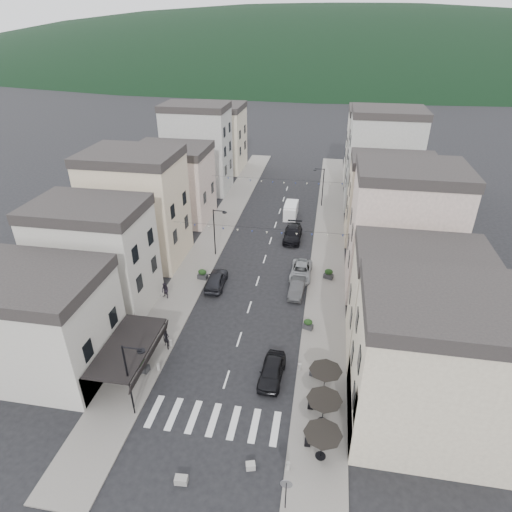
{
  "coord_description": "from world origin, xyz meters",
  "views": [
    {
      "loc": [
        6.64,
        -18.41,
        25.27
      ],
      "look_at": [
        -0.08,
        20.36,
        3.5
      ],
      "focal_mm": 30.0,
      "sensor_mm": 36.0,
      "label": 1
    }
  ],
  "objects_px": {
    "parked_car_b": "(297,288)",
    "delivery_van": "(291,210)",
    "parked_car_d": "(293,234)",
    "pedestrian_a": "(166,338)",
    "parked_car_e": "(216,280)",
    "pedestrian_b": "(165,291)",
    "parked_car_a": "(272,371)",
    "parked_car_c": "(301,271)"
  },
  "relations": [
    {
      "from": "parked_car_b",
      "to": "parked_car_e",
      "type": "distance_m",
      "value": 8.7
    },
    {
      "from": "delivery_van",
      "to": "pedestrian_a",
      "type": "xyz_separation_m",
      "value": [
        -7.87,
        -30.29,
        -0.13
      ]
    },
    {
      "from": "parked_car_d",
      "to": "parked_car_a",
      "type": "bearing_deg",
      "value": -88.26
    },
    {
      "from": "parked_car_b",
      "to": "pedestrian_b",
      "type": "relative_size",
      "value": 2.4
    },
    {
      "from": "parked_car_e",
      "to": "pedestrian_b",
      "type": "bearing_deg",
      "value": 33.32
    },
    {
      "from": "parked_car_a",
      "to": "parked_car_d",
      "type": "height_order",
      "value": "parked_car_d"
    },
    {
      "from": "pedestrian_a",
      "to": "parked_car_b",
      "type": "bearing_deg",
      "value": 50.41
    },
    {
      "from": "delivery_van",
      "to": "pedestrian_a",
      "type": "bearing_deg",
      "value": -104.07
    },
    {
      "from": "parked_car_d",
      "to": "parked_car_e",
      "type": "xyz_separation_m",
      "value": [
        -7.04,
        -12.71,
        0.01
      ]
    },
    {
      "from": "pedestrian_a",
      "to": "parked_car_c",
      "type": "bearing_deg",
      "value": 58.34
    },
    {
      "from": "parked_car_a",
      "to": "parked_car_e",
      "type": "xyz_separation_m",
      "value": [
        -7.8,
        12.45,
        0.06
      ]
    },
    {
      "from": "delivery_van",
      "to": "parked_car_e",
      "type": "bearing_deg",
      "value": -106.28
    },
    {
      "from": "parked_car_c",
      "to": "pedestrian_b",
      "type": "distance_m",
      "value": 15.0
    },
    {
      "from": "parked_car_b",
      "to": "pedestrian_b",
      "type": "height_order",
      "value": "pedestrian_b"
    },
    {
      "from": "parked_car_e",
      "to": "pedestrian_b",
      "type": "relative_size",
      "value": 2.76
    },
    {
      "from": "parked_car_d",
      "to": "pedestrian_a",
      "type": "xyz_separation_m",
      "value": [
        -8.87,
        -22.96,
        0.12
      ]
    },
    {
      "from": "parked_car_b",
      "to": "parked_car_e",
      "type": "relative_size",
      "value": 0.87
    },
    {
      "from": "parked_car_c",
      "to": "parked_car_a",
      "type": "bearing_deg",
      "value": -92.99
    },
    {
      "from": "parked_car_a",
      "to": "pedestrian_a",
      "type": "bearing_deg",
      "value": 170.33
    },
    {
      "from": "delivery_van",
      "to": "pedestrian_b",
      "type": "xyz_separation_m",
      "value": [
        -10.57,
        -23.25,
        -0.06
      ]
    },
    {
      "from": "parked_car_e",
      "to": "pedestrian_a",
      "type": "bearing_deg",
      "value": 77.89
    },
    {
      "from": "parked_car_c",
      "to": "pedestrian_a",
      "type": "distance_m",
      "value": 17.46
    },
    {
      "from": "parked_car_a",
      "to": "parked_car_e",
      "type": "relative_size",
      "value": 0.93
    },
    {
      "from": "pedestrian_a",
      "to": "pedestrian_b",
      "type": "xyz_separation_m",
      "value": [
        -2.7,
        7.04,
        0.06
      ]
    },
    {
      "from": "parked_car_c",
      "to": "delivery_van",
      "type": "relative_size",
      "value": 1.12
    },
    {
      "from": "parked_car_e",
      "to": "delivery_van",
      "type": "xyz_separation_m",
      "value": [
        6.04,
        20.03,
        0.23
      ]
    },
    {
      "from": "delivery_van",
      "to": "pedestrian_b",
      "type": "relative_size",
      "value": 2.58
    },
    {
      "from": "parked_car_d",
      "to": "pedestrian_a",
      "type": "relative_size",
      "value": 3.45
    },
    {
      "from": "parked_car_c",
      "to": "parked_car_d",
      "type": "relative_size",
      "value": 0.91
    },
    {
      "from": "parked_car_c",
      "to": "pedestrian_b",
      "type": "xyz_separation_m",
      "value": [
        -13.37,
        -6.78,
        0.29
      ]
    },
    {
      "from": "parked_car_e",
      "to": "pedestrian_b",
      "type": "distance_m",
      "value": 5.56
    },
    {
      "from": "parked_car_a",
      "to": "parked_car_d",
      "type": "bearing_deg",
      "value": 94.91
    },
    {
      "from": "parked_car_b",
      "to": "delivery_van",
      "type": "height_order",
      "value": "delivery_van"
    },
    {
      "from": "parked_car_d",
      "to": "pedestrian_b",
      "type": "height_order",
      "value": "pedestrian_b"
    },
    {
      "from": "parked_car_d",
      "to": "pedestrian_b",
      "type": "distance_m",
      "value": 19.68
    },
    {
      "from": "pedestrian_b",
      "to": "parked_car_d",
      "type": "bearing_deg",
      "value": 74.71
    },
    {
      "from": "parked_car_c",
      "to": "parked_car_d",
      "type": "height_order",
      "value": "parked_car_d"
    },
    {
      "from": "parked_car_a",
      "to": "parked_car_b",
      "type": "relative_size",
      "value": 1.07
    },
    {
      "from": "parked_car_d",
      "to": "pedestrian_b",
      "type": "relative_size",
      "value": 3.2
    },
    {
      "from": "parked_car_a",
      "to": "parked_car_e",
      "type": "distance_m",
      "value": 14.69
    },
    {
      "from": "pedestrian_a",
      "to": "pedestrian_b",
      "type": "bearing_deg",
      "value": 117.0
    },
    {
      "from": "parked_car_e",
      "to": "parked_car_a",
      "type": "bearing_deg",
      "value": 120.1
    }
  ]
}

